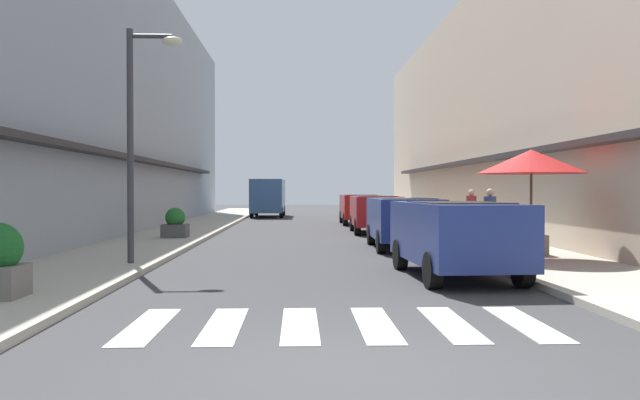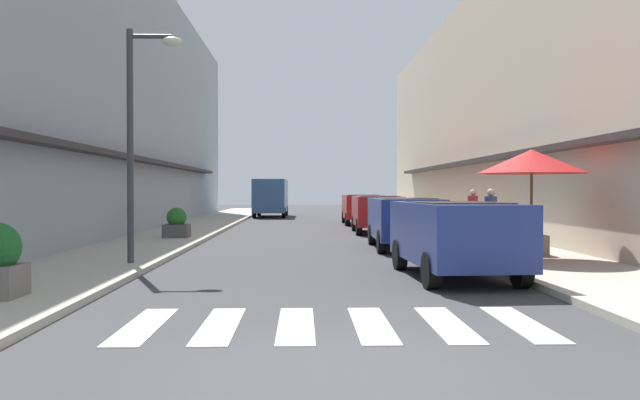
# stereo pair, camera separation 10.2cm
# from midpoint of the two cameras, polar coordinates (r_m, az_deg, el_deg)

# --- Properties ---
(ground_plane) EXTENTS (98.92, 98.92, 0.00)m
(ground_plane) POSITION_cam_midpoint_polar(r_m,az_deg,el_deg) (23.91, -0.51, -3.17)
(ground_plane) COLOR #38383A
(sidewalk_left) EXTENTS (2.91, 62.95, 0.12)m
(sidewalk_left) POSITION_cam_midpoint_polar(r_m,az_deg,el_deg) (24.34, -12.48, -2.98)
(sidewalk_left) COLOR #ADA899
(sidewalk_left) RESTS_ON ground_plane
(sidewalk_right) EXTENTS (2.91, 62.95, 0.12)m
(sidewalk_right) POSITION_cam_midpoint_polar(r_m,az_deg,el_deg) (24.52, 11.36, -2.95)
(sidewalk_right) COLOR #ADA899
(sidewalk_right) RESTS_ON ground_plane
(building_row_left) EXTENTS (5.50, 42.47, 10.85)m
(building_row_left) POSITION_cam_midpoint_polar(r_m,az_deg,el_deg) (26.77, -20.44, 8.85)
(building_row_left) COLOR #939EA8
(building_row_left) RESTS_ON ground_plane
(building_row_right) EXTENTS (5.50, 42.47, 9.93)m
(building_row_right) POSITION_cam_midpoint_polar(r_m,az_deg,el_deg) (27.01, 19.06, 7.79)
(building_row_right) COLOR #C6B299
(building_row_right) RESTS_ON ground_plane
(crosswalk) EXTENTS (5.20, 2.20, 0.01)m
(crosswalk) POSITION_cam_midpoint_polar(r_m,az_deg,el_deg) (8.15, 1.62, -11.07)
(crosswalk) COLOR silver
(crosswalk) RESTS_ON ground_plane
(parked_car_near) EXTENTS (1.96, 4.15, 1.47)m
(parked_car_near) POSITION_cam_midpoint_polar(r_m,az_deg,el_deg) (12.55, 12.18, -2.66)
(parked_car_near) COLOR navy
(parked_car_near) RESTS_ON ground_plane
(parked_car_mid) EXTENTS (1.88, 4.24, 1.47)m
(parked_car_mid) POSITION_cam_midpoint_polar(r_m,az_deg,el_deg) (18.51, 7.69, -1.51)
(parked_car_mid) COLOR navy
(parked_car_mid) RESTS_ON ground_plane
(parked_car_far) EXTENTS (1.88, 4.04, 1.47)m
(parked_car_far) POSITION_cam_midpoint_polar(r_m,az_deg,el_deg) (25.19, 5.22, -0.87)
(parked_car_far) COLOR maroon
(parked_car_far) RESTS_ON ground_plane
(parked_car_distant) EXTENTS (1.84, 4.19, 1.47)m
(parked_car_distant) POSITION_cam_midpoint_polar(r_m,az_deg,el_deg) (31.49, 3.85, -0.51)
(parked_car_distant) COLOR maroon
(parked_car_distant) RESTS_ON ground_plane
(delivery_van) EXTENTS (2.07, 5.43, 2.37)m
(delivery_van) POSITION_cam_midpoint_polar(r_m,az_deg,el_deg) (40.43, -4.34, 0.48)
(delivery_van) COLOR #33598C
(delivery_van) RESTS_ON ground_plane
(street_lamp) EXTENTS (1.19, 0.28, 5.04)m
(street_lamp) POSITION_cam_midpoint_polar(r_m,az_deg,el_deg) (14.40, -15.63, 6.95)
(street_lamp) COLOR #38383D
(street_lamp) RESTS_ON sidewalk_left
(cafe_umbrella) EXTENTS (2.47, 2.47, 2.51)m
(cafe_umbrella) POSITION_cam_midpoint_polar(r_m,az_deg,el_deg) (15.42, 18.55, 3.24)
(cafe_umbrella) COLOR #262626
(cafe_umbrella) RESTS_ON sidewalk_right
(planter_midblock) EXTENTS (0.78, 0.78, 1.07)m
(planter_midblock) POSITION_cam_midpoint_polar(r_m,az_deg,el_deg) (16.39, 18.24, -2.92)
(planter_midblock) COLOR gray
(planter_midblock) RESTS_ON sidewalk_right
(planter_far) EXTENTS (0.82, 0.82, 0.99)m
(planter_far) POSITION_cam_midpoint_polar(r_m,az_deg,el_deg) (21.78, -12.55, -2.12)
(planter_far) COLOR #4C4C4C
(planter_far) RESTS_ON sidewalk_left
(pedestrian_walking_near) EXTENTS (0.34, 0.34, 1.60)m
(pedestrian_walking_near) POSITION_cam_midpoint_polar(r_m,az_deg,el_deg) (21.91, 13.61, -1.07)
(pedestrian_walking_near) COLOR #282B33
(pedestrian_walking_near) RESTS_ON sidewalk_right
(pedestrian_walking_far) EXTENTS (0.34, 0.34, 1.61)m
(pedestrian_walking_far) POSITION_cam_midpoint_polar(r_m,az_deg,el_deg) (17.98, 15.15, -1.46)
(pedestrian_walking_far) COLOR #282B33
(pedestrian_walking_far) RESTS_ON sidewalk_right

